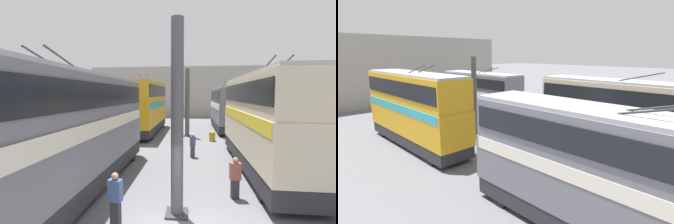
# 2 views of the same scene
# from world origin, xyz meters

# --- Properties ---
(depot_back_wall) EXTENTS (0.50, 36.00, 8.99)m
(depot_back_wall) POSITION_xyz_m (34.51, 0.00, 4.49)
(depot_back_wall) COLOR gray
(depot_back_wall) RESTS_ON ground_plane
(support_column_far) EXTENTS (0.75, 0.75, 6.55)m
(support_column_far) POSITION_xyz_m (16.22, 0.00, 3.15)
(support_column_far) COLOR #4C4C51
(support_column_far) RESTS_ON ground_plane
(bus_left_near) EXTENTS (10.35, 2.54, 5.72)m
(bus_left_near) POSITION_xyz_m (6.70, -4.25, 2.91)
(bus_left_near) COLOR black
(bus_left_near) RESTS_ON ground_plane
(bus_left_far) EXTENTS (9.89, 2.54, 5.47)m
(bus_left_far) POSITION_xyz_m (20.67, -4.25, 2.76)
(bus_left_far) COLOR black
(bus_left_far) RESTS_ON ground_plane
(bus_right_mid) EXTENTS (11.47, 2.54, 5.58)m
(bus_right_mid) POSITION_xyz_m (3.34, 4.25, 2.82)
(bus_right_mid) COLOR black
(bus_right_mid) RESTS_ON ground_plane
(bus_right_far) EXTENTS (10.97, 2.54, 6.07)m
(bus_right_far) POSITION_xyz_m (17.82, 4.25, 3.10)
(bus_right_far) COLOR black
(bus_right_far) RESTS_ON ground_plane
(person_aisle_midway) EXTENTS (0.48, 0.38, 1.57)m
(person_aisle_midway) POSITION_xyz_m (8.82, -0.53, 0.82)
(person_aisle_midway) COLOR #384251
(person_aisle_midway) RESTS_ON ground_plane
(person_by_left_row) EXTENTS (0.28, 0.44, 1.65)m
(person_by_left_row) POSITION_xyz_m (3.17, -2.18, 0.87)
(person_by_left_row) COLOR #2D2D33
(person_by_left_row) RESTS_ON ground_plane
(oil_drum) EXTENTS (0.58, 0.58, 0.81)m
(oil_drum) POSITION_xyz_m (14.07, -2.23, 0.40)
(oil_drum) COLOR #B28E23
(oil_drum) RESTS_ON ground_plane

